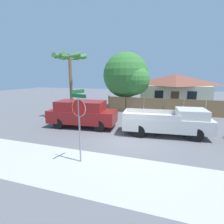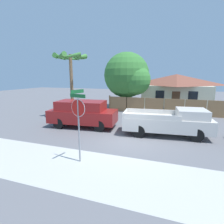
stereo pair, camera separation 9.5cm
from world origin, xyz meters
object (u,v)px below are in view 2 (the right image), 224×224
stop_sign (78,114)px  palm_tree (71,63)px  house (176,89)px  red_suv (83,113)px  orange_pickup (169,122)px  oak_tree (128,76)px

stop_sign → palm_tree: bearing=136.6°
house → red_suv: 15.29m
orange_pickup → stop_sign: size_ratio=1.73×
oak_tree → red_suv: oak_tree is taller
palm_tree → orange_pickup: size_ratio=1.03×
house → stop_sign: 19.11m
house → palm_tree: bearing=-128.8°
oak_tree → orange_pickup: size_ratio=1.16×
oak_tree → palm_tree: size_ratio=1.13×
oak_tree → red_suv: size_ratio=1.25×
oak_tree → orange_pickup: (4.72, -8.29, -2.84)m
house → palm_tree: 14.68m
orange_pickup → palm_tree: bearing=158.0°
palm_tree → orange_pickup: palm_tree is taller
red_suv → orange_pickup: bearing=-5.6°
house → orange_pickup: 13.76m
orange_pickup → red_suv: bearing=174.4°
palm_tree → red_suv: palm_tree is taller
house → red_suv: bearing=-115.9°
palm_tree → stop_sign: 9.26m
oak_tree → orange_pickup: bearing=-60.4°
red_suv → palm_tree: bearing=127.6°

